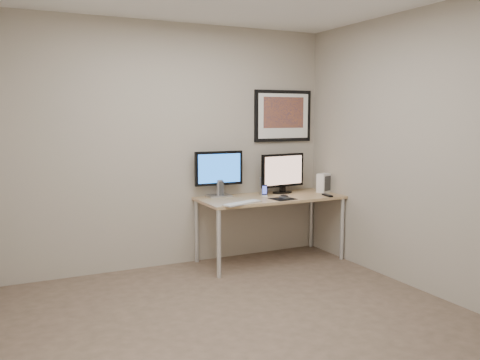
{
  "coord_description": "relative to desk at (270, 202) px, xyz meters",
  "views": [
    {
      "loc": [
        -1.73,
        -3.52,
        1.63
      ],
      "look_at": [
        0.51,
        1.1,
        0.97
      ],
      "focal_mm": 38.0,
      "sensor_mm": 36.0,
      "label": 1
    }
  ],
  "objects": [
    {
      "name": "monitor_large",
      "position": [
        -0.51,
        0.25,
        0.35
      ],
      "size": [
        0.56,
        0.18,
        0.51
      ],
      "rotation": [
        0.0,
        0.0,
        -0.02
      ],
      "color": "#B5B5BA",
      "rests_on": "desk"
    },
    {
      "name": "monitor_tv",
      "position": [
        0.25,
        0.16,
        0.31
      ],
      "size": [
        0.59,
        0.17,
        0.46
      ],
      "rotation": [
        0.0,
        0.0,
        0.13
      ],
      "color": "black",
      "rests_on": "desk"
    },
    {
      "name": "keyboard",
      "position": [
        -0.48,
        -0.28,
        0.07
      ],
      "size": [
        0.49,
        0.28,
        0.02
      ],
      "primitive_type": "cube",
      "rotation": [
        0.0,
        0.0,
        0.36
      ],
      "color": "silver",
      "rests_on": "desk"
    },
    {
      "name": "floor",
      "position": [
        -1.0,
        -1.35,
        -0.66
      ],
      "size": [
        3.6,
        3.6,
        0.0
      ],
      "primitive_type": "plane",
      "color": "brown",
      "rests_on": "ground"
    },
    {
      "name": "desk",
      "position": [
        0.0,
        0.0,
        0.0
      ],
      "size": [
        1.6,
        0.7,
        0.73
      ],
      "color": "olive",
      "rests_on": "floor"
    },
    {
      "name": "fan_unit",
      "position": [
        0.72,
        0.0,
        0.18
      ],
      "size": [
        0.17,
        0.15,
        0.22
      ],
      "primitive_type": "cube",
      "rotation": [
        0.0,
        0.0,
        0.34
      ],
      "color": "silver",
      "rests_on": "desk"
    },
    {
      "name": "room",
      "position": [
        -1.0,
        -0.9,
        0.98
      ],
      "size": [
        3.6,
        3.6,
        3.6
      ],
      "color": "white",
      "rests_on": "ground"
    },
    {
      "name": "speaker_left",
      "position": [
        -0.51,
        0.24,
        0.16
      ],
      "size": [
        0.09,
        0.09,
        0.19
      ],
      "primitive_type": "cylinder",
      "rotation": [
        0.0,
        0.0,
        0.14
      ],
      "color": "#B5B5BA",
      "rests_on": "desk"
    },
    {
      "name": "speaker_right",
      "position": [
        -0.01,
        0.16,
        0.17
      ],
      "size": [
        0.09,
        0.09,
        0.2
      ],
      "primitive_type": "cylinder",
      "rotation": [
        0.0,
        0.0,
        0.13
      ],
      "color": "#B5B5BA",
      "rests_on": "desk"
    },
    {
      "name": "mouse",
      "position": [
        0.08,
        -0.17,
        0.09
      ],
      "size": [
        0.08,
        0.12,
        0.04
      ],
      "primitive_type": "ellipsoid",
      "rotation": [
        0.0,
        0.0,
        0.19
      ],
      "color": "black",
      "rests_on": "mousepad"
    },
    {
      "name": "mousepad",
      "position": [
        0.05,
        -0.2,
        0.07
      ],
      "size": [
        0.27,
        0.25,
        0.0
      ],
      "primitive_type": "cube",
      "rotation": [
        0.0,
        0.0,
        0.13
      ],
      "color": "black",
      "rests_on": "desk"
    },
    {
      "name": "remote",
      "position": [
        0.59,
        -0.25,
        0.08
      ],
      "size": [
        0.08,
        0.19,
        0.02
      ],
      "primitive_type": "cube",
      "rotation": [
        0.0,
        0.0,
        -0.16
      ],
      "color": "black",
      "rests_on": "desk"
    },
    {
      "name": "phone_dock",
      "position": [
        -0.05,
        0.05,
        0.13
      ],
      "size": [
        0.08,
        0.08,
        0.13
      ],
      "primitive_type": "cube",
      "rotation": [
        0.0,
        0.0,
        -0.35
      ],
      "color": "black",
      "rests_on": "desk"
    },
    {
      "name": "framed_art",
      "position": [
        0.35,
        0.33,
        0.96
      ],
      "size": [
        0.75,
        0.04,
        0.6
      ],
      "color": "black",
      "rests_on": "room"
    }
  ]
}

